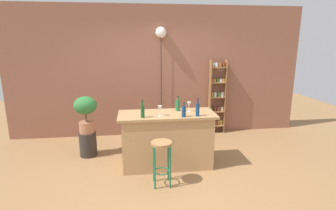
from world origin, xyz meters
TOP-DOWN VIEW (x-y plane):
  - ground at (0.00, 0.00)m, footprint 12.00×12.00m
  - back_wall at (0.00, 1.95)m, footprint 6.40×0.10m
  - kitchen_counter at (0.00, 0.30)m, footprint 1.58×0.64m
  - bar_stool at (-0.15, -0.32)m, footprint 0.30×0.30m
  - spice_shelf at (1.32, 1.81)m, footprint 0.36×0.15m
  - plant_stool at (-1.39, 0.86)m, footprint 0.31×0.31m
  - potted_plant at (-1.39, 0.86)m, footprint 0.40×0.36m
  - bottle_soda_blue at (0.21, 0.45)m, footprint 0.08×0.08m
  - bottle_olive_oil at (0.46, 0.09)m, footprint 0.06×0.06m
  - bottle_wine_red at (0.23, 0.07)m, footprint 0.07×0.07m
  - bottle_sauce_amber at (-0.40, 0.11)m, footprint 0.06×0.06m
  - wine_glass_left at (0.38, 0.38)m, footprint 0.07×0.07m
  - wine_glass_center at (-0.12, 0.17)m, footprint 0.07×0.07m
  - pendant_globe_light at (0.07, 1.84)m, footprint 0.23×0.23m

SIDE VIEW (x-z plane):
  - ground at x=0.00m, z-range 0.00..0.00m
  - plant_stool at x=-1.39m, z-range 0.00..0.44m
  - kitchen_counter at x=0.00m, z-range 0.00..0.91m
  - bar_stool at x=-0.15m, z-range 0.15..0.82m
  - spice_shelf at x=1.32m, z-range 0.01..1.67m
  - potted_plant at x=-1.39m, z-range 0.52..1.19m
  - bottle_wine_red at x=0.23m, z-range 0.88..1.11m
  - bottle_soda_blue at x=0.21m, z-range 0.88..1.13m
  - bottle_sauce_amber at x=-0.40m, z-range 0.87..1.15m
  - bottle_olive_oil at x=0.46m, z-range 0.87..1.16m
  - wine_glass_left at x=0.38m, z-range 0.94..1.11m
  - wine_glass_center at x=-0.12m, z-range 0.94..1.11m
  - back_wall at x=0.00m, z-range 0.00..2.80m
  - pendant_globe_light at x=0.07m, z-range 1.03..3.37m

